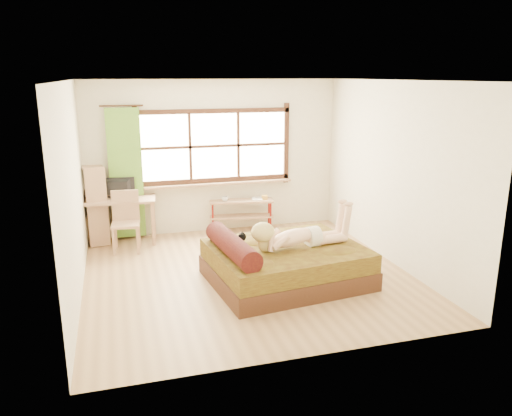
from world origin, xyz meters
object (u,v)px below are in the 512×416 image
object	(u,v)px
pipe_shelf	(242,208)
bed	(283,263)
woman	(299,225)
bookshelf	(95,204)
desk	(118,205)
chair	(126,218)
kitten	(233,240)

from	to	relation	value
pipe_shelf	bed	bearing A→B (deg)	-81.88
woman	pipe_shelf	size ratio (longest dim) A/B	1.20
bed	bookshelf	xyz separation A→B (m)	(-2.49, 2.47, 0.40)
desk	pipe_shelf	size ratio (longest dim) A/B	1.10
bed	chair	xyz separation A→B (m)	(-2.02, 1.96, 0.27)
woman	bookshelf	distance (m)	3.68
woman	kitten	bearing A→B (deg)	163.23
chair	pipe_shelf	world-z (taller)	chair
kitten	bookshelf	size ratio (longest dim) A/B	0.23
bed	chair	world-z (taller)	chair
kitten	woman	bearing A→B (deg)	-16.77
chair	bookshelf	xyz separation A→B (m)	(-0.47, 0.51, 0.14)
kitten	bed	bearing A→B (deg)	-15.98
bed	bookshelf	size ratio (longest dim) A/B	1.66
bookshelf	kitten	bearing A→B (deg)	-60.84
desk	pipe_shelf	world-z (taller)	desk
bed	pipe_shelf	size ratio (longest dim) A/B	1.87
chair	desk	bearing A→B (deg)	112.52
bed	woman	size ratio (longest dim) A/B	1.56
kitten	pipe_shelf	size ratio (longest dim) A/B	0.26
desk	bookshelf	distance (m)	0.39
woman	kitten	size ratio (longest dim) A/B	4.67
desk	pipe_shelf	xyz separation A→B (m)	(2.17, 0.12, -0.25)
desk	chair	xyz separation A→B (m)	(0.11, -0.36, -0.13)
kitten	desk	xyz separation A→B (m)	(-1.45, 2.22, 0.04)
woman	bookshelf	world-z (taller)	bookshelf
woman	desk	xyz separation A→B (m)	(-2.32, 2.37, -0.14)
pipe_shelf	kitten	bearing A→B (deg)	-97.86
desk	bookshelf	xyz separation A→B (m)	(-0.36, 0.15, 0.00)
chair	bookshelf	bearing A→B (deg)	138.27
kitten	pipe_shelf	xyz separation A→B (m)	(0.72, 2.33, -0.21)
pipe_shelf	chair	bearing A→B (deg)	-157.68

